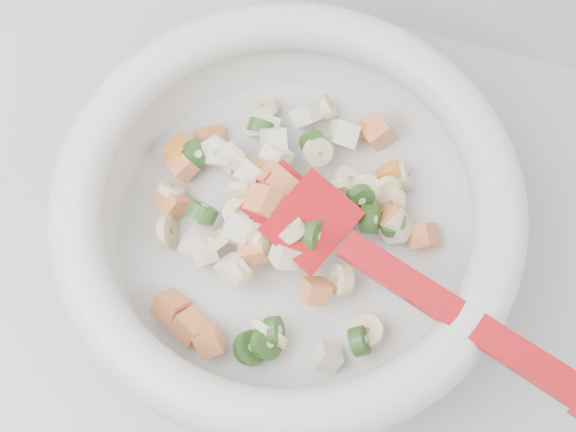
# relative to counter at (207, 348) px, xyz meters

# --- Properties ---
(counter) EXTENTS (2.00, 0.60, 0.90)m
(counter) POSITION_rel_counter_xyz_m (0.00, 0.00, 0.00)
(counter) COLOR #98999D
(counter) RESTS_ON ground
(mixing_bowl) EXTENTS (0.43, 0.37, 0.12)m
(mixing_bowl) POSITION_rel_counter_xyz_m (0.11, 0.04, 0.51)
(mixing_bowl) COLOR silver
(mixing_bowl) RESTS_ON counter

